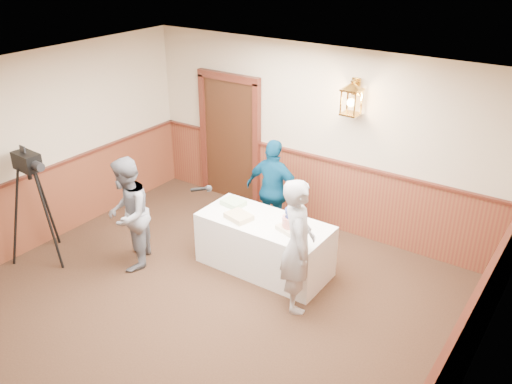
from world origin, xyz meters
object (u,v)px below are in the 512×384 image
tiered_cake (291,222)px  sheet_cake_green (233,203)px  assistant_p (274,190)px  baker (298,246)px  tv_camera_rig (37,213)px  interviewer (128,214)px  display_table (264,245)px  sheet_cake_yellow (239,216)px

tiered_cake → sheet_cake_green: bearing=171.9°
assistant_p → baker: bearing=129.6°
tv_camera_rig → tiered_cake: bearing=29.8°
interviewer → assistant_p: size_ratio=1.02×
interviewer → tv_camera_rig: bearing=-96.4°
tiered_cake → assistant_p: bearing=134.0°
display_table → sheet_cake_green: (-0.61, 0.13, 0.41)m
baker → tv_camera_rig: bearing=72.9°
sheet_cake_yellow → tv_camera_rig: tv_camera_rig is taller
tiered_cake → tv_camera_rig: 3.51m
sheet_cake_yellow → tv_camera_rig: size_ratio=0.21×
baker → display_table: bearing=25.1°
sheet_cake_yellow → assistant_p: bearing=93.4°
assistant_p → tv_camera_rig: 3.34m
display_table → tiered_cake: 0.65m
display_table → tv_camera_rig: size_ratio=1.12×
tiered_cake → sheet_cake_yellow: bearing=-169.4°
sheet_cake_yellow → tv_camera_rig: (-2.42, -1.40, -0.06)m
tv_camera_rig → sheet_cake_yellow: bearing=33.9°
tiered_cake → tv_camera_rig: bearing=-153.9°
interviewer → tv_camera_rig: size_ratio=0.99×
sheet_cake_green → assistant_p: size_ratio=0.19×
sheet_cake_yellow → sheet_cake_green: (-0.30, 0.28, 0.00)m
baker → assistant_p: (-1.14, 1.25, -0.08)m
tiered_cake → display_table: bearing=177.5°
tv_camera_rig → display_table: bearing=33.5°
sheet_cake_green → tv_camera_rig: 2.71m
sheet_cake_green → tv_camera_rig: bearing=-141.4°
display_table → sheet_cake_yellow: bearing=-153.4°
display_table → sheet_cake_green: 0.75m
baker → assistant_p: size_ratio=1.10×
interviewer → assistant_p: interviewer is taller
display_table → sheet_cake_green: sheet_cake_green is taller
sheet_cake_green → interviewer: (-0.95, -1.10, 0.01)m
sheet_cake_green → assistant_p: 0.71m
baker → tv_camera_rig: baker is taller
tiered_cake → sheet_cake_green: (-1.03, 0.15, -0.08)m
sheet_cake_green → baker: (1.39, -0.58, 0.07)m
display_table → tv_camera_rig: (-2.73, -1.56, 0.35)m
display_table → baker: size_ratio=1.05×
tiered_cake → interviewer: interviewer is taller
baker → tv_camera_rig: 3.68m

